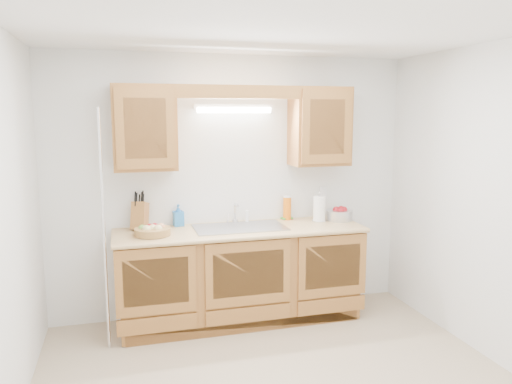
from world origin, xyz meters
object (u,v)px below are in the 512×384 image
object	(u,v)px
knife_block	(140,215)
apple_bowl	(339,214)
paper_towel	(319,209)
fruit_basket	(153,230)

from	to	relation	value
knife_block	apple_bowl	xyz separation A→B (m)	(1.93, -0.13, -0.07)
paper_towel	apple_bowl	bearing A→B (deg)	0.04
fruit_basket	paper_towel	distance (m)	1.63
fruit_basket	paper_towel	size ratio (longest dim) A/B	1.19
paper_towel	apple_bowl	distance (m)	0.22
knife_block	paper_towel	xyz separation A→B (m)	(1.71, -0.13, -0.01)
fruit_basket	knife_block	distance (m)	0.30
paper_towel	fruit_basket	bearing A→B (deg)	-175.00
apple_bowl	paper_towel	bearing A→B (deg)	-179.96
fruit_basket	knife_block	world-z (taller)	knife_block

